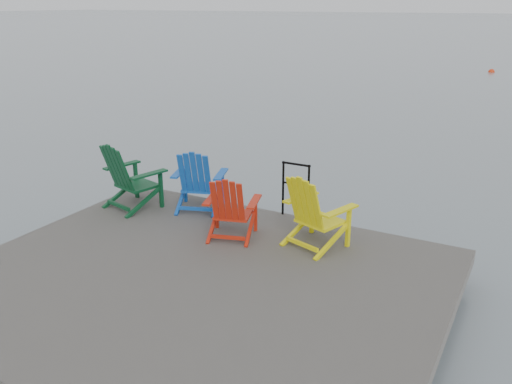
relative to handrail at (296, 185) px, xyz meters
The scene contains 8 objects.
ground 2.67m from the handrail, 95.83° to the right, with size 400.00×400.00×0.00m, color slate.
dock 2.56m from the handrail, 95.83° to the right, with size 6.00×5.00×1.40m.
handrail is the anchor object (origin of this frame).
chair_green 2.75m from the handrail, 159.86° to the right, with size 1.03×0.98×1.12m.
chair_blue 1.61m from the handrail, 162.61° to the right, with size 0.99×0.95×1.04m.
chair_red 1.29m from the handrail, 111.95° to the right, with size 0.90×0.85×0.96m.
chair_yellow 1.14m from the handrail, 52.38° to the right, with size 1.01×0.96×1.07m.
buoy_b 26.31m from the handrail, 89.53° to the left, with size 0.36×0.36×0.36m, color red.
Camera 1 is at (3.56, -4.98, 3.78)m, focal length 38.00 mm.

